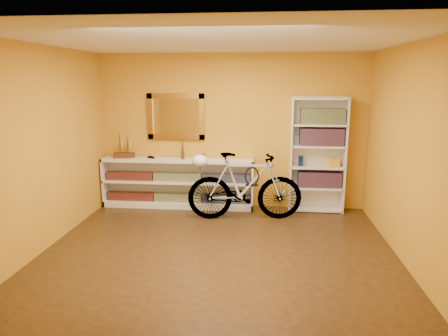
# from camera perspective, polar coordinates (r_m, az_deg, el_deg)

# --- Properties ---
(floor) EXTENTS (4.50, 4.00, 0.01)m
(floor) POSITION_cam_1_polar(r_m,az_deg,el_deg) (5.33, -0.76, -11.71)
(floor) COLOR #301E0D
(floor) RESTS_ON ground
(ceiling) EXTENTS (4.50, 4.00, 0.01)m
(ceiling) POSITION_cam_1_polar(r_m,az_deg,el_deg) (4.89, -0.85, 17.48)
(ceiling) COLOR silver
(ceiling) RESTS_ON ground
(back_wall) EXTENTS (4.50, 0.01, 2.60)m
(back_wall) POSITION_cam_1_polar(r_m,az_deg,el_deg) (6.92, 1.08, 5.13)
(back_wall) COLOR #C2861D
(back_wall) RESTS_ON ground
(left_wall) EXTENTS (0.01, 4.00, 2.60)m
(left_wall) POSITION_cam_1_polar(r_m,az_deg,el_deg) (5.66, -24.15, 2.44)
(left_wall) COLOR #C2861D
(left_wall) RESTS_ON ground
(right_wall) EXTENTS (0.01, 4.00, 2.60)m
(right_wall) POSITION_cam_1_polar(r_m,az_deg,el_deg) (5.20, 24.73, 1.61)
(right_wall) COLOR #C2861D
(right_wall) RESTS_ON ground
(gilt_mirror) EXTENTS (0.98, 0.06, 0.78)m
(gilt_mirror) POSITION_cam_1_polar(r_m,az_deg,el_deg) (6.99, -6.78, 7.18)
(gilt_mirror) COLOR #8D6019
(gilt_mirror) RESTS_ON back_wall
(wall_socket) EXTENTS (0.09, 0.02, 0.09)m
(wall_socket) POSITION_cam_1_polar(r_m,az_deg,el_deg) (7.09, 8.31, -3.48)
(wall_socket) COLOR silver
(wall_socket) RESTS_ON back_wall
(console_unit) EXTENTS (2.60, 0.35, 0.85)m
(console_unit) POSITION_cam_1_polar(r_m,az_deg,el_deg) (7.03, -6.49, -2.10)
(console_unit) COLOR silver
(console_unit) RESTS_ON floor
(cd_row_lower) EXTENTS (2.50, 0.13, 0.14)m
(cd_row_lower) POSITION_cam_1_polar(r_m,az_deg,el_deg) (7.08, -6.48, -4.14)
(cd_row_lower) COLOR black
(cd_row_lower) RESTS_ON console_unit
(cd_row_upper) EXTENTS (2.50, 0.13, 0.14)m
(cd_row_upper) POSITION_cam_1_polar(r_m,az_deg,el_deg) (6.98, -6.55, -1.27)
(cd_row_upper) COLOR navy
(cd_row_upper) RESTS_ON console_unit
(model_ship) EXTENTS (0.37, 0.20, 0.42)m
(model_ship) POSITION_cam_1_polar(r_m,az_deg,el_deg) (7.15, -13.91, 3.05)
(model_ship) COLOR #3F1F11
(model_ship) RESTS_ON console_unit
(toy_car) EXTENTS (0.00, 0.01, 0.00)m
(toy_car) POSITION_cam_1_polar(r_m,az_deg,el_deg) (7.05, -10.21, 1.37)
(toy_car) COLOR black
(toy_car) RESTS_ON console_unit
(bronze_ornament) EXTENTS (0.07, 0.07, 0.38)m
(bronze_ornament) POSITION_cam_1_polar(r_m,az_deg,el_deg) (6.88, -5.84, 2.85)
(bronze_ornament) COLOR #52391C
(bronze_ornament) RESTS_ON console_unit
(decorative_orb) EXTENTS (0.09, 0.09, 0.09)m
(decorative_orb) POSITION_cam_1_polar(r_m,az_deg,el_deg) (6.85, -2.97, 1.63)
(decorative_orb) COLOR #52391C
(decorative_orb) RESTS_ON console_unit
(bookcase) EXTENTS (0.90, 0.30, 1.90)m
(bookcase) POSITION_cam_1_polar(r_m,az_deg,el_deg) (6.84, 12.99, 1.77)
(bookcase) COLOR silver
(bookcase) RESTS_ON floor
(book_row_a) EXTENTS (0.70, 0.22, 0.26)m
(book_row_a) POSITION_cam_1_polar(r_m,az_deg,el_deg) (6.93, 13.24, -1.53)
(book_row_a) COLOR maroon
(book_row_a) RESTS_ON bookcase
(book_row_b) EXTENTS (0.70, 0.22, 0.28)m
(book_row_b) POSITION_cam_1_polar(r_m,az_deg,el_deg) (6.80, 13.54, 4.28)
(book_row_b) COLOR maroon
(book_row_b) RESTS_ON bookcase
(book_row_c) EXTENTS (0.70, 0.22, 0.25)m
(book_row_c) POSITION_cam_1_polar(r_m,az_deg,el_deg) (6.77, 13.68, 7.09)
(book_row_c) COLOR navy
(book_row_c) RESTS_ON bookcase
(travel_mug) EXTENTS (0.08, 0.08, 0.18)m
(travel_mug) POSITION_cam_1_polar(r_m,az_deg,el_deg) (6.81, 10.74, 0.99)
(travel_mug) COLOR navy
(travel_mug) RESTS_ON bookcase
(red_tin) EXTENTS (0.16, 0.16, 0.20)m
(red_tin) POSITION_cam_1_polar(r_m,az_deg,el_deg) (6.77, 11.52, 6.98)
(red_tin) COLOR maroon
(red_tin) RESTS_ON bookcase
(yellow_bag) EXTENTS (0.21, 0.17, 0.14)m
(yellow_bag) POSITION_cam_1_polar(r_m,az_deg,el_deg) (6.86, 15.06, 0.73)
(yellow_bag) COLOR yellow
(yellow_bag) RESTS_ON bookcase
(bicycle) EXTENTS (0.66, 1.86, 1.07)m
(bicycle) POSITION_cam_1_polar(r_m,az_deg,el_deg) (6.34, 2.95, -2.58)
(bicycle) COLOR silver
(bicycle) RESTS_ON floor
(helmet) EXTENTS (0.25, 0.23, 0.19)m
(helmet) POSITION_cam_1_polar(r_m,az_deg,el_deg) (6.25, -3.41, 1.03)
(helmet) COLOR white
(helmet) RESTS_ON bicycle
(u_lock) EXTENTS (0.23, 0.02, 0.23)m
(u_lock) POSITION_cam_1_polar(r_m,az_deg,el_deg) (6.31, 3.94, -1.16)
(u_lock) COLOR black
(u_lock) RESTS_ON bicycle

